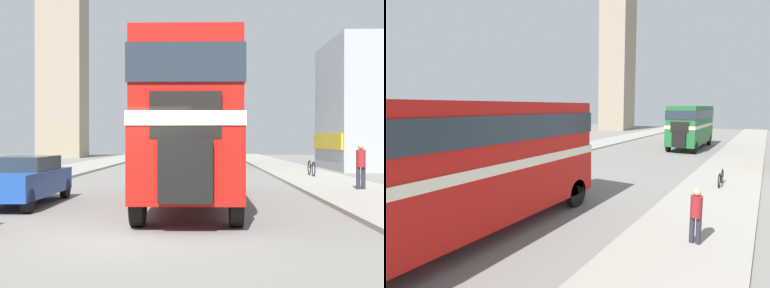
% 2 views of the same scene
% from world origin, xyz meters
% --- Properties ---
extents(double_decker_bus, '(2.39, 10.93, 4.17)m').
position_xyz_m(double_decker_bus, '(1.15, 5.59, 2.50)').
color(double_decker_bus, '#B2140F').
rests_on(double_decker_bus, ground_plane).
extents(bus_distant, '(2.56, 9.26, 4.08)m').
position_xyz_m(bus_distant, '(2.24, 30.53, 2.44)').
color(bus_distant, '#1E602D').
rests_on(bus_distant, ground_plane).
extents(pedestrian_walking, '(0.33, 0.33, 1.61)m').
position_xyz_m(pedestrian_walking, '(7.04, 8.80, 1.03)').
color(pedestrian_walking, '#282833').
rests_on(pedestrian_walking, sidewalk_right).
extents(bicycle_on_pavement, '(0.05, 1.76, 0.78)m').
position_xyz_m(bicycle_on_pavement, '(6.78, 16.20, 0.48)').
color(bicycle_on_pavement, black).
rests_on(bicycle_on_pavement, sidewalk_right).
extents(church_tower, '(4.98, 4.98, 36.01)m').
position_xyz_m(church_tower, '(-14.06, 48.14, 18.34)').
color(church_tower, gray).
rests_on(church_tower, ground_plane).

